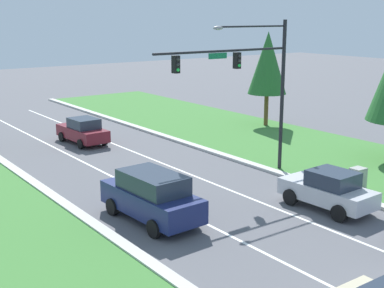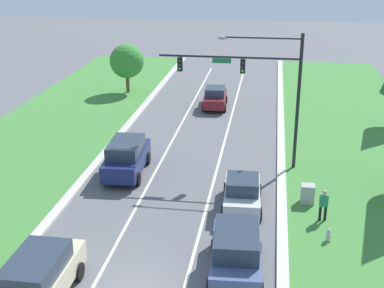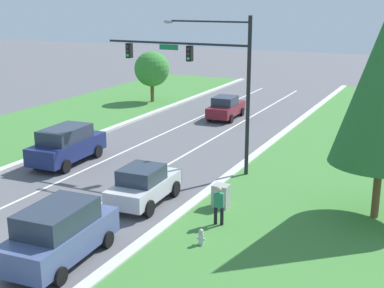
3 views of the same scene
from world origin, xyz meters
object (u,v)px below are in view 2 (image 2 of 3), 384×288
utility_cabinet (307,195)px  pedestrian (324,204)px  burgundy_sedan (215,97)px  champagne_suv (38,278)px  oak_far_left_tree (127,61)px  fire_hydrant (328,236)px  traffic_signal_mast (258,79)px  navy_suv (126,157)px  silver_sedan (242,192)px  slate_blue_suv (236,252)px

utility_cabinet → pedestrian: pedestrian is taller
burgundy_sedan → champagne_suv: 26.99m
champagne_suv → oak_far_left_tree: (-4.63, 30.02, 1.91)m
champagne_suv → fire_hydrant: 12.74m
traffic_signal_mast → navy_suv: (-7.43, -2.30, -4.35)m
navy_suv → utility_cabinet: navy_suv is taller
burgundy_sedan → oak_far_left_tree: (-8.34, 3.28, 2.09)m
silver_sedan → slate_blue_suv: bearing=-91.6°
traffic_signal_mast → burgundy_sedan: traffic_signal_mast is taller
navy_suv → silver_sedan: bearing=-28.8°
silver_sedan → utility_cabinet: 3.49m
champagne_suv → pedestrian: bearing=35.7°
navy_suv → champagne_suv: bearing=-93.2°
burgundy_sedan → utility_cabinet: bearing=-71.3°
utility_cabinet → fire_hydrant: utility_cabinet is taller
oak_far_left_tree → navy_suv: bearing=-75.1°
silver_sedan → utility_cabinet: silver_sedan is taller
navy_suv → utility_cabinet: bearing=-16.2°
slate_blue_suv → burgundy_sedan: bearing=94.9°
navy_suv → oak_far_left_tree: (-4.71, 17.77, 1.87)m
silver_sedan → utility_cabinet: size_ratio=3.94×
traffic_signal_mast → slate_blue_suv: bearing=-91.6°
navy_suv → burgundy_sedan: size_ratio=1.14×
traffic_signal_mast → oak_far_left_tree: 19.82m
pedestrian → fire_hydrant: pedestrian is taller
traffic_signal_mast → burgundy_sedan: size_ratio=1.85×
traffic_signal_mast → utility_cabinet: size_ratio=7.52×
pedestrian → oak_far_left_tree: size_ratio=0.38×
utility_cabinet → slate_blue_suv: bearing=-115.1°
traffic_signal_mast → oak_far_left_tree: bearing=128.1°
pedestrian → oak_far_left_tree: 27.11m
navy_suv → slate_blue_suv: size_ratio=1.05×
burgundy_sedan → traffic_signal_mast: bearing=-75.6°
navy_suv → slate_blue_suv: bearing=-55.5°
champagne_suv → pedestrian: 13.66m
pedestrian → navy_suv: bearing=-33.1°
navy_suv → utility_cabinet: 10.64m
traffic_signal_mast → champagne_suv: size_ratio=1.65×
burgundy_sedan → oak_far_left_tree: 9.20m
oak_far_left_tree → slate_blue_suv: bearing=-66.4°
oak_far_left_tree → silver_sedan: bearing=-61.1°
pedestrian → fire_hydrant: 2.05m
burgundy_sedan → utility_cabinet: 18.23m
silver_sedan → champagne_suv: champagne_suv is taller
navy_suv → fire_hydrant: navy_suv is taller
pedestrian → oak_far_left_tree: bearing=-66.5°
burgundy_sedan → fire_hydrant: bearing=-73.0°
navy_suv → fire_hydrant: (11.11, -6.20, -0.74)m
slate_blue_suv → champagne_suv: (-7.19, -2.91, -0.00)m
burgundy_sedan → champagne_suv: (-3.71, -26.74, 0.18)m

